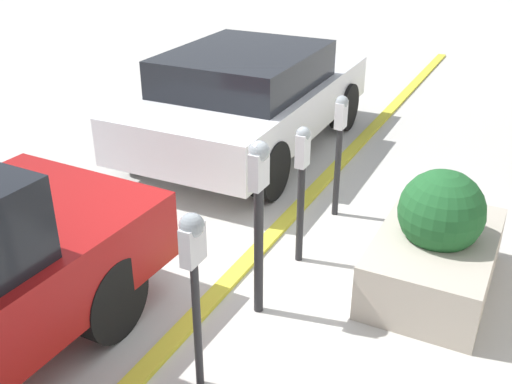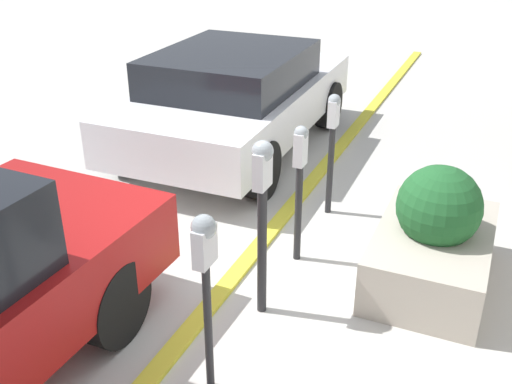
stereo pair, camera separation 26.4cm
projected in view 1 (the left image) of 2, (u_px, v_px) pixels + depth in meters
The scene contains 8 objects.
ground_plane at pixel (246, 274), 5.62m from camera, with size 40.00×40.00×0.00m, color beige.
curb_strip at pixel (239, 270), 5.65m from camera, with size 19.00×0.16×0.04m.
parking_meter_nearest at pixel (194, 261), 3.89m from camera, with size 0.20×0.17×1.41m.
parking_meter_second at pixel (259, 200), 4.67m from camera, with size 0.20×0.17×1.56m.
parking_meter_middle at pixel (302, 175), 5.45m from camera, with size 0.15×0.13×1.37m.
parking_meter_fourth at pixel (340, 137), 6.28m from camera, with size 0.16×0.13×1.37m.
planter_box at pixel (436, 245), 5.28m from camera, with size 1.61×0.99×1.13m.
parked_car_middle at pixel (249, 96), 8.09m from camera, with size 4.20×2.05×1.41m.
Camera 1 is at (-4.14, -2.20, 3.20)m, focal length 42.00 mm.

